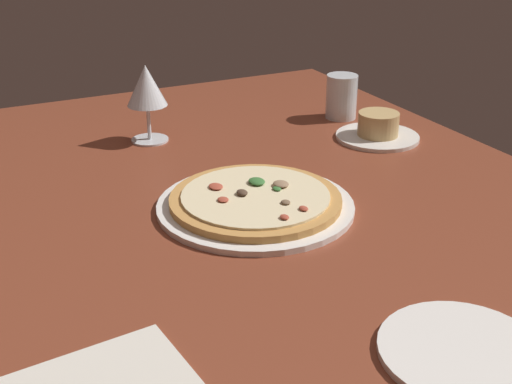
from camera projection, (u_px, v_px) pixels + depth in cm
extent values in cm
cube|color=brown|center=(255.00, 220.00, 111.96)|extent=(150.00, 110.00, 4.00)
cylinder|color=white|center=(257.00, 206.00, 110.87)|extent=(32.05, 32.05, 1.00)
cylinder|color=#C68C47|center=(257.00, 200.00, 110.42)|extent=(27.92, 27.92, 1.20)
cylinder|color=beige|center=(257.00, 195.00, 110.09)|extent=(24.09, 24.09, 0.40)
ellipsoid|color=#AD4733|center=(216.00, 186.00, 112.26)|extent=(2.82, 2.25, 0.51)
ellipsoid|color=#387033|center=(257.00, 181.00, 113.84)|extent=(3.17, 2.65, 0.78)
ellipsoid|color=#4C3828|center=(242.00, 192.00, 109.76)|extent=(2.21, 1.73, 0.74)
ellipsoid|color=#387033|center=(276.00, 188.00, 111.91)|extent=(1.76, 1.31, 0.43)
ellipsoid|color=brown|center=(286.00, 202.00, 106.76)|extent=(1.65, 1.42, 0.49)
ellipsoid|color=#937556|center=(281.00, 184.00, 112.88)|extent=(2.85, 2.56, 0.74)
ellipsoid|color=#AD4733|center=(223.00, 200.00, 107.62)|extent=(2.01, 1.72, 0.46)
ellipsoid|color=#AD4733|center=(304.00, 208.00, 104.71)|extent=(1.75, 1.30, 0.49)
ellipsoid|color=#AD4733|center=(285.00, 217.00, 101.97)|extent=(1.61, 1.31, 0.53)
cylinder|color=silver|center=(377.00, 137.00, 141.41)|extent=(17.14, 17.14, 0.80)
cylinder|color=tan|center=(378.00, 124.00, 140.26)|extent=(8.37, 8.37, 4.78)
cylinder|color=silver|center=(150.00, 140.00, 140.35)|extent=(7.58, 7.58, 0.40)
cylinder|color=silver|center=(149.00, 122.00, 138.79)|extent=(0.80, 0.80, 7.17)
cone|color=silver|center=(146.00, 85.00, 135.61)|extent=(8.06, 8.06, 8.21)
cone|color=maroon|center=(147.00, 95.00, 136.46)|extent=(3.64, 3.64, 4.12)
cylinder|color=silver|center=(342.00, 97.00, 152.24)|extent=(6.90, 6.90, 9.75)
cylinder|color=silver|center=(341.00, 102.00, 152.72)|extent=(6.35, 6.35, 7.40)
cylinder|color=white|center=(463.00, 352.00, 76.55)|extent=(19.13, 19.13, 0.90)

